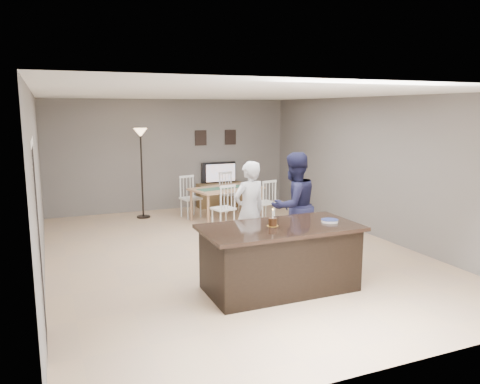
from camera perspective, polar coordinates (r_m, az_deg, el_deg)
name	(u,v)px	position (r m, az deg, el deg)	size (l,w,h in m)	color
floor	(232,253)	(8.19, -1.03, -7.41)	(8.00, 8.00, 0.00)	tan
room_shell	(231,157)	(7.85, -1.07, 4.35)	(8.00, 8.00, 8.00)	slate
kitchen_island	(280,258)	(6.49, 4.88, -7.96)	(2.15, 1.10, 0.90)	black
tv_console	(221,195)	(11.96, -2.35, -0.35)	(1.20, 0.40, 0.60)	brown
television	(220,173)	(11.93, -2.49, 2.36)	(0.91, 0.12, 0.53)	black
tv_screen_glow	(221,173)	(11.86, -2.35, 2.35)	(0.78, 0.78, 0.00)	orange
picture_frames	(216,138)	(11.96, -2.97, 6.65)	(1.10, 0.02, 0.38)	black
doorway	(38,231)	(5.11, -23.36, -4.37)	(0.00, 2.10, 2.65)	black
woman	(249,211)	(7.63, 1.14, -2.35)	(0.60, 0.39, 1.64)	silver
man	(294,206)	(7.76, 6.57, -1.70)	(0.86, 0.67, 1.77)	#1B1B3B
birthday_cake	(273,222)	(6.35, 4.00, -3.65)	(0.16, 0.16, 0.24)	gold
plate_stack	(330,221)	(6.67, 10.88, -3.47)	(0.24, 0.24, 0.04)	white
dining_table	(227,193)	(10.46, -1.65, -0.15)	(1.83, 2.04, 0.95)	tan
floor_lamp	(141,149)	(10.77, -11.98, 5.18)	(0.31, 0.31, 2.04)	black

